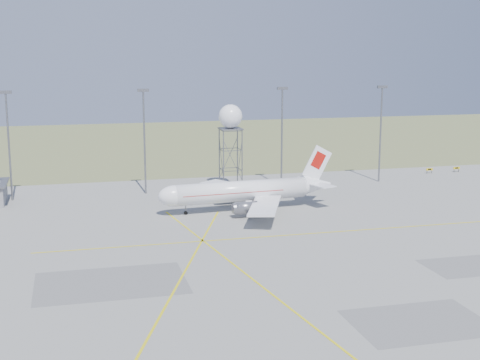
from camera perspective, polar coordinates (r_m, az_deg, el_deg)
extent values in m
plane|color=#999A95|center=(72.95, 6.04, -11.26)|extent=(400.00, 400.00, 0.00)
cube|color=#5C6E3C|center=(206.44, -7.60, 3.15)|extent=(400.00, 120.00, 0.03)
cylinder|color=slate|center=(130.84, -19.11, 2.63)|extent=(0.36, 0.36, 20.00)
cube|color=slate|center=(129.88, -19.39, 7.08)|extent=(2.20, 0.50, 0.60)
cylinder|color=slate|center=(131.12, -8.15, 3.14)|extent=(0.36, 0.36, 20.00)
cube|color=slate|center=(130.16, -8.27, 7.59)|extent=(2.20, 0.50, 0.60)
cylinder|color=slate|center=(136.97, 3.59, 3.55)|extent=(0.36, 0.36, 20.00)
cube|color=slate|center=(136.05, 3.64, 7.82)|extent=(2.20, 0.50, 0.60)
cylinder|color=slate|center=(145.23, 11.89, 3.76)|extent=(0.36, 0.36, 20.00)
cube|color=slate|center=(144.36, 12.05, 7.78)|extent=(2.20, 0.50, 0.60)
cylinder|color=black|center=(158.90, 15.67, 0.68)|extent=(0.10, 0.10, 0.80)
cylinder|color=black|center=(159.50, 16.04, 0.70)|extent=(0.10, 0.10, 0.80)
cube|color=yellow|center=(159.10, 15.86, 0.89)|extent=(1.60, 0.15, 0.50)
cube|color=black|center=(159.04, 15.88, 0.88)|extent=(0.80, 0.03, 0.30)
cylinder|color=black|center=(162.49, 17.81, 0.78)|extent=(0.10, 0.10, 0.80)
cylinder|color=black|center=(163.13, 18.16, 0.80)|extent=(0.10, 0.10, 0.80)
cube|color=yellow|center=(162.72, 18.00, 0.98)|extent=(1.60, 0.15, 0.50)
cube|color=black|center=(162.65, 18.01, 0.98)|extent=(0.80, 0.03, 0.30)
cylinder|color=white|center=(116.82, 0.08, -0.96)|extent=(23.83, 5.45, 3.63)
ellipsoid|color=white|center=(113.63, -5.56, -1.35)|extent=(6.08, 4.07, 3.63)
cube|color=black|center=(113.28, -6.10, -1.11)|extent=(1.53, 2.10, 0.89)
cone|color=white|center=(122.15, 6.55, -0.38)|extent=(5.72, 4.04, 3.63)
cube|color=white|center=(121.47, 6.59, 1.39)|extent=(5.82, 0.72, 6.84)
cube|color=#AD110B|center=(121.45, 6.67, 1.69)|extent=(3.14, 0.55, 3.51)
cube|color=white|center=(124.46, 5.79, 0.06)|extent=(3.28, 5.21, 0.16)
cube|color=white|center=(119.30, 6.95, -0.43)|extent=(3.28, 5.21, 0.16)
cube|color=white|center=(125.02, -0.54, -0.60)|extent=(11.12, 14.74, 0.33)
cube|color=white|center=(109.96, 2.14, -2.20)|extent=(9.40, 15.12, 0.33)
cylinder|color=slate|center=(121.79, -1.13, -1.30)|extent=(3.97, 2.38, 2.09)
cylinder|color=slate|center=(112.04, 0.52, -2.38)|extent=(3.97, 2.38, 2.09)
cube|color=#AD110B|center=(116.24, -0.77, -0.97)|extent=(18.40, 5.07, 0.11)
cylinder|color=black|center=(114.72, -4.65, -2.77)|extent=(0.68, 0.68, 0.82)
cube|color=black|center=(118.07, 0.92, -2.34)|extent=(1.33, 5.51, 0.82)
cylinder|color=slate|center=(117.97, 0.92, -2.15)|extent=(0.23, 0.23, 1.64)
cylinder|color=slate|center=(132.21, -1.41, 1.63)|extent=(0.23, 0.23, 12.34)
cylinder|color=slate|center=(133.10, 0.18, 1.69)|extent=(0.23, 0.23, 12.34)
cylinder|color=slate|center=(136.73, -0.22, 1.94)|extent=(0.23, 0.23, 12.34)
cylinder|color=slate|center=(135.87, -1.78, 1.88)|extent=(0.23, 0.23, 12.34)
cube|color=slate|center=(133.63, -0.82, 4.40)|extent=(4.40, 4.40, 0.24)
sphere|color=white|center=(133.37, -0.82, 5.45)|extent=(4.75, 4.75, 4.75)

